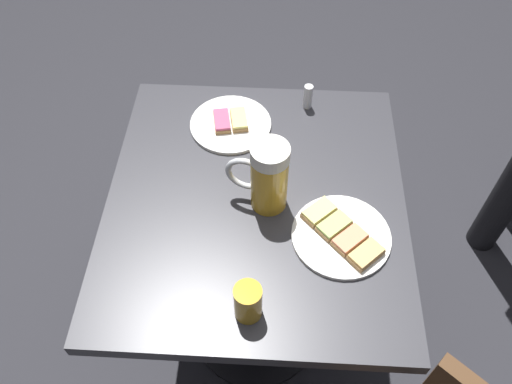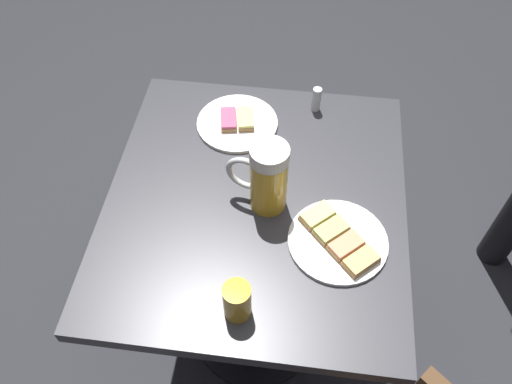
# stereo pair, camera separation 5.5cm
# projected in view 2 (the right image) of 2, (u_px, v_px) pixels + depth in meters

# --- Properties ---
(ground_plane) EXTENTS (6.00, 6.00, 0.00)m
(ground_plane) POSITION_uv_depth(u_px,v_px,m) (256.00, 327.00, 1.87)
(ground_plane) COLOR #28282D
(cafe_table) EXTENTS (0.79, 0.72, 0.78)m
(cafe_table) POSITION_uv_depth(u_px,v_px,m) (256.00, 235.00, 1.38)
(cafe_table) COLOR black
(cafe_table) RESTS_ON ground_plane
(plate_near) EXTENTS (0.23, 0.23, 0.03)m
(plate_near) POSITION_uv_depth(u_px,v_px,m) (338.00, 240.00, 1.16)
(plate_near) COLOR white
(plate_near) RESTS_ON cafe_table
(plate_far) EXTENTS (0.22, 0.22, 0.03)m
(plate_far) POSITION_uv_depth(u_px,v_px,m) (237.00, 122.00, 1.40)
(plate_far) COLOR white
(plate_far) RESTS_ON cafe_table
(beer_mug) EXTENTS (0.09, 0.15, 0.19)m
(beer_mug) POSITION_uv_depth(u_px,v_px,m) (267.00, 177.00, 1.17)
(beer_mug) COLOR gold
(beer_mug) RESTS_ON cafe_table
(beer_glass_small) EXTENTS (0.06, 0.06, 0.09)m
(beer_glass_small) POSITION_uv_depth(u_px,v_px,m) (238.00, 301.00, 1.03)
(beer_glass_small) COLOR gold
(beer_glass_small) RESTS_ON cafe_table
(salt_shaker) EXTENTS (0.02, 0.02, 0.07)m
(salt_shaker) POSITION_uv_depth(u_px,v_px,m) (316.00, 99.00, 1.41)
(salt_shaker) COLOR silver
(salt_shaker) RESTS_ON cafe_table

